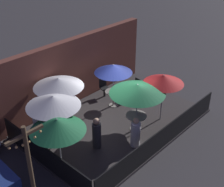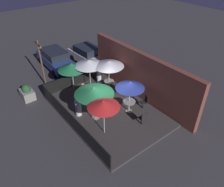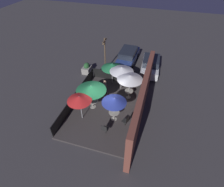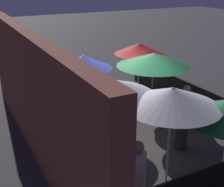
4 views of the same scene
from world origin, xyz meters
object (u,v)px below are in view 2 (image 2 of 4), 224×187
object	(u,v)px
light_post	(41,61)
patio_umbrella_1	(109,64)
patron_2	(78,107)
parked_car_0	(55,59)
patio_umbrella_0	(130,85)
patron_0	(83,93)
parked_car_1	(88,55)
dining_table_0	(129,103)
dining_table_1	(109,83)
patio_umbrella_4	(72,67)
patio_umbrella_5	(89,63)
dining_table_2	(95,110)
patio_umbrella_3	(104,104)
planter_box	(27,93)
patron_1	(99,75)
patio_chair_1	(143,118)
patio_umbrella_2	(94,91)
patio_chair_0	(145,102)

from	to	relation	value
light_post	patio_umbrella_1	bearing A→B (deg)	42.52
patron_2	parked_car_0	xyz separation A→B (m)	(-6.79, 1.79, 0.15)
patio_umbrella_0	light_post	xyz separation A→B (m)	(-6.34, -2.80, -0.07)
patron_0	parked_car_1	distance (m)	5.76
patio_umbrella_1	light_post	size ratio (longest dim) A/B	0.65
patron_2	parked_car_0	size ratio (longest dim) A/B	0.28
dining_table_0	dining_table_1	bearing A→B (deg)	169.47
patio_umbrella_4	parked_car_1	size ratio (longest dim) A/B	0.51
patio_umbrella_4	patron_2	xyz separation A→B (m)	(2.74, -1.22, -1.25)
patio_umbrella_5	dining_table_2	xyz separation A→B (m)	(2.97, -1.58, -1.50)
light_post	parked_car_1	bearing A→B (deg)	103.36
patio_umbrella_3	planter_box	xyz separation A→B (m)	(-6.02, -2.16, -1.65)
patio_umbrella_1	dining_table_1	world-z (taller)	patio_umbrella_1
patio_umbrella_5	patron_2	size ratio (longest dim) A/B	1.75
patron_0	patron_1	size ratio (longest dim) A/B	0.97
patio_chair_1	parked_car_0	xyz separation A→B (m)	(-9.89, -0.67, 0.22)
patio_umbrella_1	patio_umbrella_2	world-z (taller)	patio_umbrella_1
patron_2	parked_car_0	bearing A→B (deg)	28.57
dining_table_0	dining_table_2	xyz separation A→B (m)	(-0.77, -2.01, -0.05)
patron_2	planter_box	xyz separation A→B (m)	(-3.80, -1.81, -0.22)
dining_table_2	patio_chair_1	xyz separation A→B (m)	(2.23, 1.80, -0.05)
patio_umbrella_5	light_post	world-z (taller)	light_post
light_post	parked_car_0	world-z (taller)	light_post
patio_umbrella_5	patio_chair_1	distance (m)	5.43
patio_umbrella_0	planter_box	xyz separation A→B (m)	(-5.44, -4.49, -1.60)
patio_umbrella_3	patio_chair_1	distance (m)	2.74
patio_umbrella_0	patio_chair_1	world-z (taller)	patio_umbrella_0
patron_1	planter_box	world-z (taller)	patron_1
patio_umbrella_0	patron_0	size ratio (longest dim) A/B	1.62
patio_umbrella_0	patron_2	xyz separation A→B (m)	(-1.64, -2.68, -1.37)
patio_umbrella_2	patio_umbrella_3	world-z (taller)	patio_umbrella_3
patio_umbrella_4	patio_umbrella_3	bearing A→B (deg)	-10.05
patio_chair_1	parked_car_1	distance (m)	9.08
patio_umbrella_4	patio_umbrella_5	distance (m)	1.24
patio_chair_0	planter_box	bearing A→B (deg)	-26.19
patio_umbrella_0	patron_1	bearing A→B (deg)	172.88
planter_box	light_post	world-z (taller)	light_post
patio_umbrella_3	patio_chair_0	xyz separation A→B (m)	(-0.21, 3.32, -1.49)
patio_umbrella_3	patron_2	size ratio (longest dim) A/B	1.70
patio_umbrella_0	patio_umbrella_2	distance (m)	2.15
patio_umbrella_0	dining_table_0	distance (m)	1.35
patio_umbrella_3	planter_box	size ratio (longest dim) A/B	1.99
patio_umbrella_5	dining_table_1	size ratio (longest dim) A/B	3.08
patio_chair_1	patron_2	bearing A→B (deg)	46.87
patio_umbrella_1	dining_table_2	xyz separation A→B (m)	(1.96, -2.52, -1.55)
patio_chair_0	light_post	bearing A→B (deg)	-40.07
patio_umbrella_3	patio_umbrella_1	bearing A→B (deg)	139.34
patio_chair_1	patron_0	xyz separation A→B (m)	(-4.19, -1.41, 0.10)
patio_umbrella_4	patron_1	xyz separation A→B (m)	(0.43, 1.95, -1.20)
light_post	dining_table_2	bearing A→B (deg)	8.06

